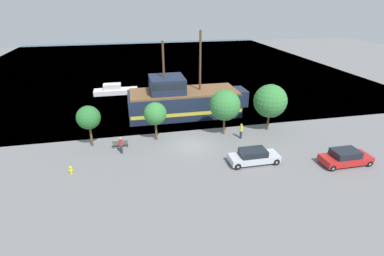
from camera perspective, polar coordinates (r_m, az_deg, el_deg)
name	(u,v)px	position (r m, az deg, el deg)	size (l,w,h in m)	color
ground_plane	(192,146)	(32.68, -0.08, -3.38)	(160.00, 160.00, 0.00)	slate
water_surface	(154,64)	(74.22, -7.33, 11.95)	(80.00, 80.00, 0.00)	#33566B
pirate_ship	(183,100)	(40.68, -1.72, 5.29)	(16.12, 5.86, 11.10)	#192338
moored_boat_dockside	(115,90)	(51.90, -14.46, 7.01)	(7.09, 2.16, 1.70)	silver
parked_car_curb_front	(254,156)	(29.69, 11.67, -5.31)	(4.84, 1.91, 1.46)	#B7BCC6
parked_car_curb_mid	(345,157)	(32.43, 27.19, -4.99)	(4.80, 2.02, 1.52)	#B21E1E
fire_hydrant	(71,169)	(29.75, -22.10, -7.33)	(0.42, 0.25, 0.76)	yellow
bench_promenade_east	(120,144)	(33.03, -13.51, -2.94)	(1.59, 0.45, 0.85)	#4C4742
pedestrian_walking_near	(121,145)	(31.61, -13.37, -3.20)	(0.32, 0.32, 1.80)	#232838
pedestrian_walking_far	(241,131)	(34.45, 9.33, -0.54)	(0.32, 0.32, 1.79)	#232838
tree_row_east	(88,118)	(33.17, -19.13, 1.87)	(2.50, 2.50, 4.54)	brown
tree_row_mideast	(155,114)	(33.02, -7.02, 2.70)	(2.52, 2.52, 4.42)	brown
tree_row_midwest	(225,105)	(34.33, 6.29, 4.33)	(3.54, 3.54, 5.35)	brown
tree_row_west	(270,101)	(36.44, 14.68, 4.99)	(3.92, 3.92, 5.63)	brown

